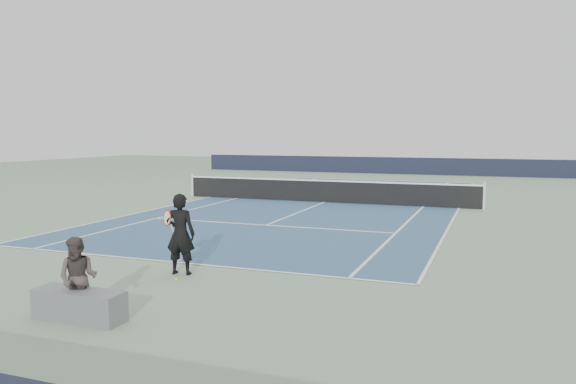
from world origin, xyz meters
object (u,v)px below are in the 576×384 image
(tennis_net, at_px, (325,191))
(spectator_bench, at_px, (79,291))
(tennis_player, at_px, (180,234))
(tennis_ball, at_px, (176,280))

(tennis_net, xyz_separation_m, spectator_bench, (0.77, -15.81, -0.03))
(tennis_net, xyz_separation_m, tennis_player, (0.73, -12.72, 0.35))
(tennis_player, xyz_separation_m, tennis_ball, (0.21, -0.52, -0.82))
(tennis_net, height_order, spectator_bench, spectator_bench)
(spectator_bench, bearing_deg, tennis_ball, 86.26)
(tennis_net, relative_size, spectator_bench, 8.16)
(tennis_ball, bearing_deg, spectator_bench, -93.74)
(tennis_player, height_order, tennis_ball, tennis_player)
(tennis_net, distance_m, tennis_ball, 13.29)
(tennis_ball, height_order, spectator_bench, spectator_bench)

